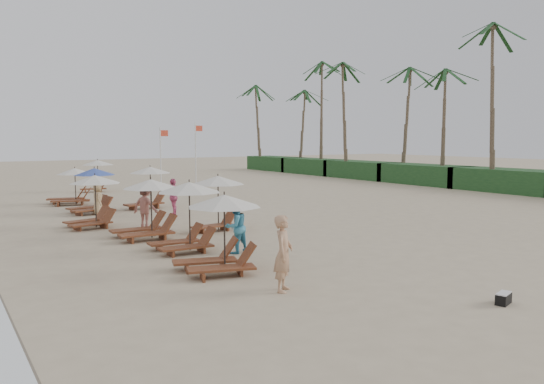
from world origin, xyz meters
TOP-DOWN VIEW (x-y plane):
  - ground at (0.00, 0.00)m, footprint 160.00×160.00m
  - shrub_hedge at (22.00, 14.50)m, footprint 3.20×53.00m
  - palm_row at (21.91, 15.40)m, footprint 7.00×52.00m
  - lounger_station_0 at (-5.49, -2.21)m, footprint 2.47×2.24m
  - lounger_station_1 at (-5.13, 0.96)m, footprint 2.39×2.14m
  - lounger_station_2 at (-5.45, 3.89)m, footprint 2.56×2.15m
  - lounger_station_3 at (-6.54, 7.48)m, footprint 2.40×2.13m
  - lounger_station_4 at (-5.47, 11.90)m, footprint 2.44×2.15m
  - lounger_station_5 at (-5.53, 16.21)m, footprint 2.61×2.53m
  - inland_station_0 at (-2.41, 4.01)m, footprint 2.56×2.24m
  - inland_station_1 at (-2.41, 12.21)m, footprint 2.81×2.24m
  - inland_station_2 at (-2.39, 22.78)m, footprint 2.56×2.24m
  - beachgoer_near at (-4.97, -4.74)m, footprint 0.82×0.81m
  - beachgoer_mid_a at (-3.85, -0.27)m, footprint 0.97×0.83m
  - beachgoer_mid_b at (-4.71, 5.96)m, footprint 1.25×1.40m
  - beachgoer_far_a at (-2.29, 8.87)m, footprint 0.96×1.13m
  - beachgoer_far_b at (-5.31, 11.17)m, footprint 0.61×0.83m
  - duffel_bag at (-1.32, -8.31)m, footprint 0.53×0.37m
  - flag_pole_near at (0.78, 18.41)m, footprint 0.59×0.08m
  - flag_pole_far at (3.98, 19.87)m, footprint 0.60×0.08m

SIDE VIEW (x-z plane):
  - ground at x=0.00m, z-range 0.00..0.00m
  - duffel_bag at x=-1.32m, z-range 0.00..0.27m
  - beachgoer_far_b at x=-5.31m, z-range 0.00..1.56m
  - shrub_hedge at x=22.00m, z-range 0.00..1.60m
  - beachgoer_mid_a at x=-3.85m, z-range 0.00..1.76m
  - beachgoer_far_a at x=-2.29m, z-range 0.00..1.82m
  - lounger_station_5 at x=-5.53m, z-range -0.10..1.97m
  - beachgoer_mid_b at x=-4.71m, z-range 0.00..1.88m
  - beachgoer_near at x=-4.97m, z-range 0.00..1.90m
  - lounger_station_2 at x=-5.45m, z-range -0.06..2.16m
  - lounger_station_0 at x=-5.49m, z-range 0.00..2.19m
  - lounger_station_4 at x=-5.47m, z-range -0.03..2.24m
  - lounger_station_3 at x=-6.54m, z-range 0.06..2.27m
  - lounger_station_1 at x=-5.13m, z-range 0.05..2.36m
  - inland_station_1 at x=-2.41m, z-range 0.20..2.42m
  - inland_station_0 at x=-2.41m, z-range 0.35..2.57m
  - inland_station_2 at x=-2.39m, z-range 0.36..2.59m
  - flag_pole_near at x=0.78m, z-range 0.25..4.74m
  - flag_pole_far at x=3.98m, z-range 0.25..5.12m
  - palm_row at x=21.91m, z-range 3.76..16.06m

